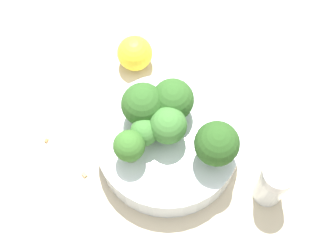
{
  "coord_description": "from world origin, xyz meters",
  "views": [
    {
      "loc": [
        -0.2,
        -0.14,
        0.61
      ],
      "look_at": [
        0.0,
        0.0,
        0.08
      ],
      "focal_mm": 50.0,
      "sensor_mm": 36.0,
      "label": 1
    }
  ],
  "objects": [
    {
      "name": "pepper_shaker",
      "position": [
        0.02,
        -0.15,
        0.04
      ],
      "size": [
        0.04,
        0.04,
        0.08
      ],
      "color": "silver",
      "rests_on": "ground_plane"
    },
    {
      "name": "almond_crumb_1",
      "position": [
        -0.1,
        0.07,
        0.0
      ],
      "size": [
        0.01,
        0.01,
        0.01
      ],
      "primitive_type": "cube",
      "rotation": [
        0.0,
        0.0,
        4.45
      ],
      "color": "tan",
      "rests_on": "ground_plane"
    },
    {
      "name": "ground_plane",
      "position": [
        0.0,
        0.0,
        0.0
      ],
      "size": [
        3.0,
        3.0,
        0.0
      ],
      "primitive_type": "plane",
      "color": "beige"
    },
    {
      "name": "almond_crumb_0",
      "position": [
        -0.09,
        0.15,
        0.0
      ],
      "size": [
        0.01,
        0.01,
        0.01
      ],
      "primitive_type": "cube",
      "rotation": [
        0.0,
        0.0,
        3.47
      ],
      "color": "olive",
      "rests_on": "ground_plane"
    },
    {
      "name": "broccoli_floret_0",
      "position": [
        -0.05,
        0.02,
        0.08
      ],
      "size": [
        0.04,
        0.04,
        0.05
      ],
      "color": "#84AD66",
      "rests_on": "bowl"
    },
    {
      "name": "broccoli_floret_5",
      "position": [
        0.03,
        0.02,
        0.08
      ],
      "size": [
        0.06,
        0.06,
        0.06
      ],
      "color": "#7A9E5B",
      "rests_on": "bowl"
    },
    {
      "name": "broccoli_floret_2",
      "position": [
        0.0,
        0.0,
        0.08
      ],
      "size": [
        0.05,
        0.05,
        0.06
      ],
      "color": "#84AD66",
      "rests_on": "bowl"
    },
    {
      "name": "bowl",
      "position": [
        0.0,
        0.0,
        0.02
      ],
      "size": [
        0.19,
        0.19,
        0.05
      ],
      "primitive_type": "cylinder",
      "color": "silver",
      "rests_on": "ground_plane"
    },
    {
      "name": "lemon_wedge",
      "position": [
        0.09,
        0.12,
        0.03
      ],
      "size": [
        0.05,
        0.05,
        0.05
      ],
      "primitive_type": "sphere",
      "color": "yellow",
      "rests_on": "ground_plane"
    },
    {
      "name": "broccoli_floret_1",
      "position": [
        0.01,
        0.04,
        0.08
      ],
      "size": [
        0.06,
        0.06,
        0.06
      ],
      "color": "#8EB770",
      "rests_on": "bowl"
    },
    {
      "name": "broccoli_floret_3",
      "position": [
        0.01,
        -0.06,
        0.09
      ],
      "size": [
        0.06,
        0.06,
        0.07
      ],
      "color": "#7A9E5B",
      "rests_on": "bowl"
    },
    {
      "name": "broccoli_floret_4",
      "position": [
        -0.02,
        0.02,
        0.08
      ],
      "size": [
        0.04,
        0.04,
        0.05
      ],
      "color": "#8EB770",
      "rests_on": "bowl"
    }
  ]
}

